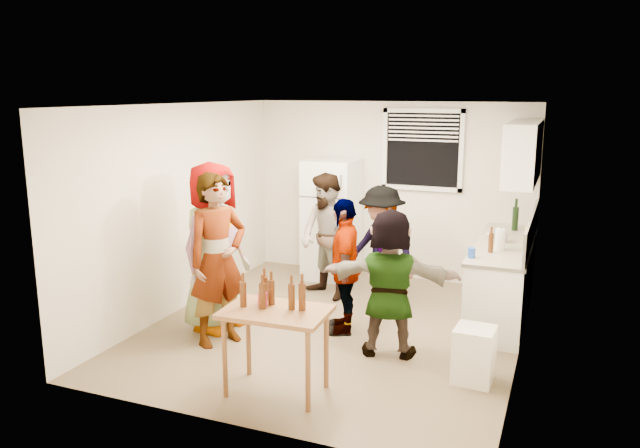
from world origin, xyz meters
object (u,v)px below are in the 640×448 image
at_px(guest_stripe, 221,342).
at_px(guest_back_right, 380,307).
at_px(kettle, 500,242).
at_px(beer_bottle_counter, 490,252).
at_px(beer_bottle_table, 302,310).
at_px(serving_table, 277,392).
at_px(blue_cup, 471,258).
at_px(red_cup, 263,305).
at_px(trash_bin, 474,356).
at_px(refrigerator, 332,219).
at_px(wine_bottle, 515,230).
at_px(guest_black, 344,331).
at_px(guest_grey, 217,327).
at_px(guest_back_left, 327,297).
at_px(guest_orange, 388,354).

bearing_deg(guest_stripe, guest_back_right, -8.21).
bearing_deg(kettle, beer_bottle_counter, -89.83).
distance_m(beer_bottle_counter, beer_bottle_table, 2.53).
bearing_deg(serving_table, blue_cup, 54.21).
xyz_separation_m(kettle, guest_back_right, (-1.37, -0.29, -0.90)).
xyz_separation_m(blue_cup, red_cup, (-1.55, -1.86, -0.12)).
relative_size(beer_bottle_table, red_cup, 2.12).
bearing_deg(trash_bin, serving_table, -151.52).
xyz_separation_m(beer_bottle_counter, red_cup, (-1.71, -2.17, -0.12)).
xyz_separation_m(refrigerator, beer_bottle_table, (1.02, -3.41, -0.07)).
xyz_separation_m(wine_bottle, trash_bin, (-0.10, -2.61, -0.65)).
distance_m(kettle, red_cup, 3.23).
bearing_deg(guest_black, guest_back_right, 150.98).
relative_size(beer_bottle_counter, guest_grey, 0.11).
bearing_deg(wine_bottle, guest_back_right, -145.81).
relative_size(trash_bin, beer_bottle_table, 2.14).
height_order(kettle, guest_back_right, kettle).
xyz_separation_m(kettle, guest_back_left, (-2.13, -0.17, -0.90)).
bearing_deg(guest_back_left, kettle, 33.62).
bearing_deg(guest_back_right, red_cup, -76.87).
bearing_deg(kettle, guest_back_left, -169.96).
bearing_deg(kettle, guest_grey, -145.68).
xyz_separation_m(kettle, wine_bottle, (0.10, 0.71, -0.00)).
relative_size(blue_cup, trash_bin, 0.21).
bearing_deg(wine_bottle, kettle, -98.03).
relative_size(wine_bottle, trash_bin, 0.58).
bearing_deg(guest_back_left, serving_table, -49.48).
bearing_deg(serving_table, guest_back_left, 101.50).
height_order(wine_bottle, blue_cup, wine_bottle).
bearing_deg(beer_bottle_counter, serving_table, -124.78).
bearing_deg(blue_cup, beer_bottle_counter, 62.22).
bearing_deg(trash_bin, guest_orange, 161.55).
relative_size(beer_bottle_table, guest_back_right, 0.16).
distance_m(blue_cup, trash_bin, 1.26).
relative_size(serving_table, guest_grey, 0.48).
bearing_deg(guest_black, guest_orange, 37.44).
xyz_separation_m(trash_bin, serving_table, (-1.60, -0.87, -0.25)).
xyz_separation_m(red_cup, guest_back_right, (0.39, 2.42, -0.78)).
distance_m(wine_bottle, guest_back_right, 1.99).
xyz_separation_m(beer_bottle_counter, guest_back_left, (-2.08, 0.37, -0.90)).
height_order(trash_bin, guest_black, trash_bin).
bearing_deg(guest_back_right, kettle, 34.14).
height_order(kettle, serving_table, kettle).
xyz_separation_m(refrigerator, red_cup, (0.64, -3.43, -0.07)).
height_order(wine_bottle, trash_bin, wine_bottle).
bearing_deg(wine_bottle, beer_bottle_table, -113.48).
bearing_deg(beer_bottle_counter, blue_cup, -117.78).
distance_m(kettle, blue_cup, 0.87).
xyz_separation_m(guest_grey, guest_stripe, (0.27, -0.36, 0.00)).
xyz_separation_m(beer_bottle_table, guest_grey, (-1.54, 1.08, -0.78)).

